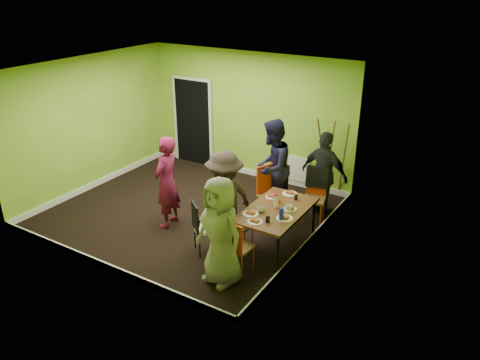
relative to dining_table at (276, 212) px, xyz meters
The scene contains 28 objects.
ground 2.19m from the dining_table, behind, with size 5.00×5.00×0.00m, color black.
room_walls 2.12m from the dining_table, behind, with size 5.04×4.54×2.82m.
dining_table is the anchor object (origin of this frame).
chair_left_far 1.09m from the dining_table, 124.02° to the left, with size 0.57×0.56×1.05m.
chair_left_near 0.70m from the dining_table, 157.55° to the right, with size 0.40×0.39×0.88m.
chair_back_end 1.42m from the dining_table, 85.37° to the left, with size 0.50×0.55×1.00m.
chair_front_end 0.98m from the dining_table, 101.04° to the right, with size 0.40×0.41×0.92m.
chair_bentwood 1.24m from the dining_table, 144.25° to the right, with size 0.49×0.50×0.91m.
easel 2.32m from the dining_table, 88.79° to the left, with size 0.68×0.64×1.69m.
plate_near_left 0.45m from the dining_table, 127.44° to the left, with size 0.22×0.22×0.01m, color white.
plate_near_right 0.47m from the dining_table, 125.50° to the right, with size 0.26×0.26×0.01m, color white.
plate_far_back 0.64m from the dining_table, 95.77° to the left, with size 0.26×0.26×0.01m, color white.
plate_far_front 0.58m from the dining_table, 97.76° to the right, with size 0.24×0.24×0.01m, color white.
plate_wall_back 0.23m from the dining_table, 27.26° to the left, with size 0.22×0.22×0.01m, color white.
plate_wall_front 0.35m from the dining_table, 40.91° to the right, with size 0.27×0.27×0.01m, color white.
thermos 0.17m from the dining_table, 125.87° to the left, with size 0.07×0.07×0.21m, color white.
blue_bottle 0.41m from the dining_table, 51.27° to the right, with size 0.07×0.07×0.21m, color #1820B5.
orange_bottle 0.22m from the dining_table, 103.00° to the left, with size 0.04×0.04×0.07m, color red.
glass_mid 0.25m from the dining_table, 116.25° to the left, with size 0.06×0.06×0.09m, color black.
glass_back 0.51m from the dining_table, 75.71° to the left, with size 0.06×0.06×0.09m, color black.
glass_front 0.48m from the dining_table, 79.45° to the right, with size 0.07×0.07×0.09m, color black.
cup_a 0.29m from the dining_table, 129.60° to the right, with size 0.13×0.13×0.10m, color white.
cup_b 0.23m from the dining_table, 12.01° to the left, with size 0.11×0.11×0.10m, color white.
person_standing 2.09m from the dining_table, behind, with size 0.63×0.41×1.72m, color maroon.
person_left_far 1.38m from the dining_table, 120.98° to the left, with size 0.90×0.70×1.86m, color #171637.
person_left_near 0.87m from the dining_table, 155.31° to the right, with size 1.11×0.64×1.71m, color #2E231E.
person_back_end 1.60m from the dining_table, 83.29° to the left, with size 0.97×0.40×1.66m, color black.
person_front_end 1.27m from the dining_table, 102.99° to the right, with size 0.83×0.54×1.69m, color gray.
Camera 1 is at (5.09, -6.41, 4.27)m, focal length 35.00 mm.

